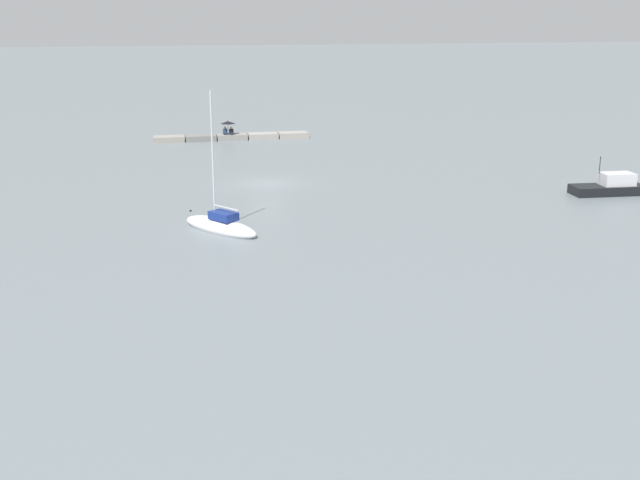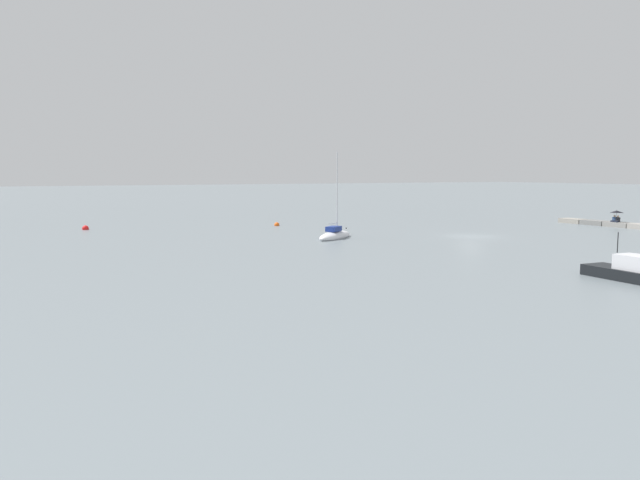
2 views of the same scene
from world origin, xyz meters
The scene contains 8 objects.
ground_plane centered at (0.00, 0.00, 0.00)m, with size 500.00×500.00×0.00m, color slate.
seawall_pier centered at (0.00, -20.68, 0.26)m, with size 14.53×1.69×0.52m.
person_seated_dark_left centered at (0.05, -20.48, 0.77)m, with size 0.44×0.63×0.73m.
person_seated_blue_right centered at (0.61, -20.69, 0.77)m, with size 0.44×0.63×0.73m.
umbrella_open_black centered at (0.33, -20.70, 1.63)m, with size 1.35×1.35×1.29m.
sailboat_white_near centered at (4.42, 11.76, 0.27)m, with size 4.46×5.35×7.86m.
mooring_buoy_mid centered at (18.76, 10.88, 0.10)m, with size 0.57×0.57×0.57m.
mooring_buoy_far centered at (23.76, 29.97, 0.12)m, with size 0.66×0.66×0.66m.
Camera 2 is at (-42.38, 38.48, 5.77)m, focal length 34.50 mm.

